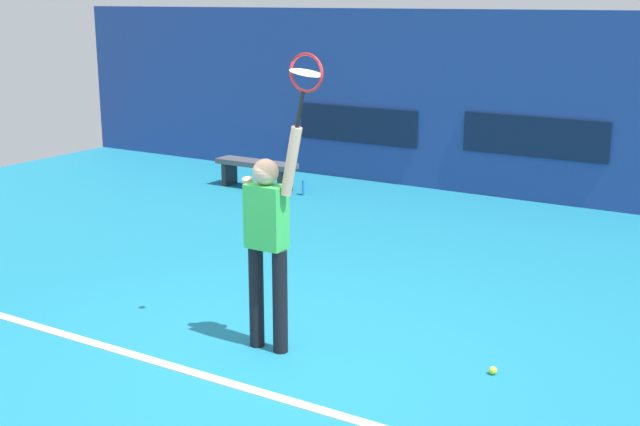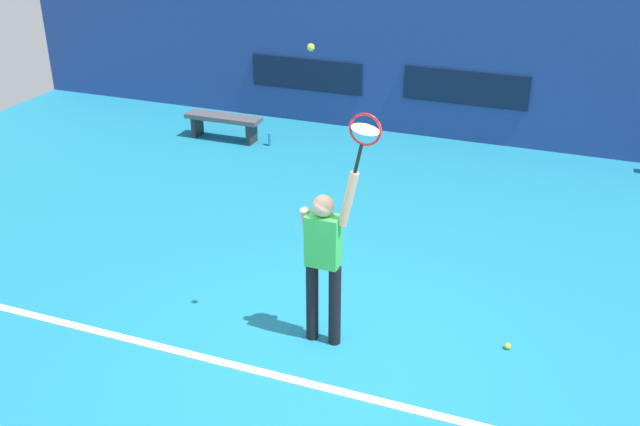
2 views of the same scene
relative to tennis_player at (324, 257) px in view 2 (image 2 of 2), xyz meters
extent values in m
plane|color=teal|center=(0.17, -0.26, -1.01)|extent=(18.00, 18.00, 0.00)
cube|color=navy|center=(0.17, 6.68, 0.39)|extent=(18.00, 0.20, 2.81)
cube|color=#0C1933|center=(0.17, 6.56, -0.03)|extent=(2.20, 0.03, 0.60)
cube|color=#0C1933|center=(-2.83, 6.56, -0.08)|extent=(2.20, 0.03, 0.60)
cube|color=white|center=(0.17, -0.75, -1.00)|extent=(10.00, 0.10, 0.01)
cylinder|color=black|center=(-0.12, 0.00, -0.55)|extent=(0.13, 0.13, 0.92)
cylinder|color=black|center=(0.13, 0.00, -0.55)|extent=(0.13, 0.13, 0.92)
cube|color=green|center=(0.00, 0.00, 0.18)|extent=(0.34, 0.20, 0.55)
sphere|color=#D8A884|center=(0.00, 0.00, 0.57)|extent=(0.22, 0.22, 0.22)
cylinder|color=#D8A884|center=(0.25, 0.00, 0.68)|extent=(0.20, 0.09, 0.59)
cylinder|color=#D8A884|center=(-0.20, 0.08, 0.21)|extent=(0.09, 0.23, 0.58)
cylinder|color=black|center=(0.34, 0.00, 1.11)|extent=(0.09, 0.03, 0.30)
torus|color=red|center=(0.40, 0.00, 1.40)|extent=(0.37, 0.02, 0.37)
cylinder|color=silver|center=(0.40, 0.00, 1.40)|extent=(0.26, 0.27, 0.06)
sphere|color=#CCE033|center=(-0.14, 0.02, 2.10)|extent=(0.07, 0.07, 0.07)
cube|color=#4C4C51|center=(-3.85, 5.11, -0.60)|extent=(1.40, 0.36, 0.08)
cube|color=#262628|center=(-4.40, 5.11, -0.83)|extent=(0.08, 0.32, 0.37)
cube|color=#262628|center=(-3.30, 5.11, -0.83)|extent=(0.08, 0.32, 0.37)
cylinder|color=#338CD8|center=(-2.94, 5.11, -0.89)|extent=(0.07, 0.07, 0.24)
sphere|color=#CCE033|center=(1.86, 0.53, -0.98)|extent=(0.07, 0.07, 0.07)
camera|label=1|loc=(4.01, -5.61, 1.98)|focal=47.42mm
camera|label=2|loc=(2.28, -6.06, 3.64)|focal=41.42mm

